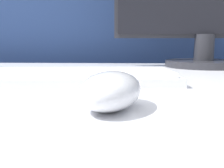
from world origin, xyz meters
TOP-DOWN VIEW (x-y plane):
  - partition_panel at (0.00, 0.68)m, footprint 5.00×0.03m
  - computer_mouse_near at (0.07, -0.13)m, footprint 0.09×0.12m
  - keyboard at (-0.02, 0.07)m, footprint 0.42×0.17m

SIDE VIEW (x-z plane):
  - keyboard at x=-0.02m, z-range 0.70..0.73m
  - partition_panel at x=0.00m, z-range 0.00..1.43m
  - computer_mouse_near at x=0.07m, z-range 0.70..0.75m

